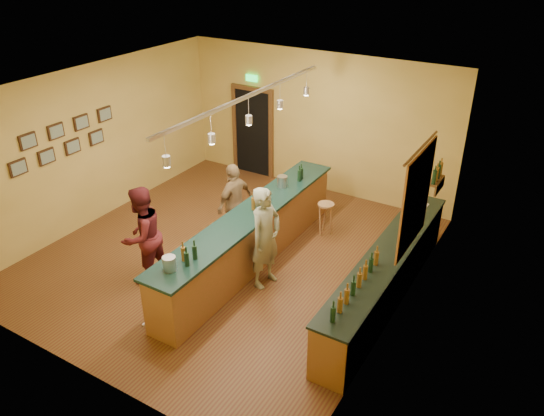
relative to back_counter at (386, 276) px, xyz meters
The scene contains 17 objects.
floor 3.01m from the back_counter, behind, with size 7.00×7.00×0.00m, color #582819.
ceiling 4.03m from the back_counter, behind, with size 6.50×7.00×0.02m, color silver.
wall_back 4.59m from the back_counter, 131.80° to the left, with size 6.50×0.02×3.20m, color gold.
wall_front 4.86m from the back_counter, 128.91° to the right, with size 6.50×0.02×3.20m, color gold.
wall_left 6.32m from the back_counter, behind, with size 0.02×7.00×3.20m, color gold.
wall_right 1.16m from the back_counter, 32.52° to the right, with size 0.02×7.00×3.20m, color gold.
doorway 5.75m from the back_counter, 144.79° to the left, with size 1.15×0.09×2.48m.
tapestry 1.41m from the back_counter, 40.29° to the left, with size 0.03×1.40×1.60m, color #9E3A1F.
bottle_shelf 2.10m from the back_counter, 83.32° to the left, with size 0.17×0.55×0.54m.
picture_grid 6.42m from the back_counter, behind, with size 0.06×2.20×0.70m, color #382111, non-canonical shape.
back_counter is the anchor object (origin of this frame).
tasting_bar 2.50m from the back_counter, behind, with size 0.73×5.10×1.38m.
pendant_track 3.53m from the back_counter, behind, with size 0.11×4.60×0.50m.
bartender 2.06m from the back_counter, 163.29° to the right, with size 0.66×0.43×1.81m, color gray.
customer_a 4.11m from the back_counter, 157.59° to the right, with size 0.86×0.67×1.76m, color #59191E.
customer_b 3.27m from the back_counter, behind, with size 0.93×0.39×1.59m, color #997A51.
bar_stool 2.32m from the back_counter, 140.65° to the left, with size 0.33×0.33×0.68m.
Camera 1 is at (5.03, -6.86, 5.48)m, focal length 35.00 mm.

